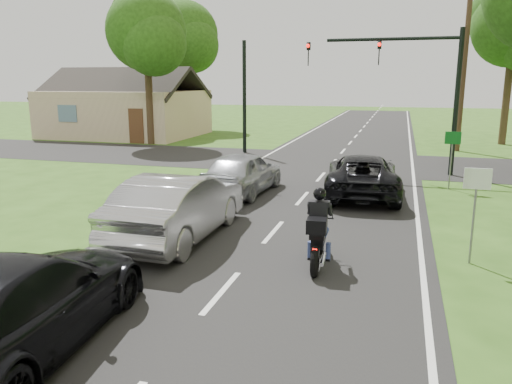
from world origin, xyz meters
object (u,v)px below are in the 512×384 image
at_px(traffic_signal, 411,75).
at_px(sign_white, 476,193).
at_px(utility_pole_far, 465,59).
at_px(sign_green, 452,146).
at_px(dark_suv, 362,175).
at_px(silver_sedan, 179,206).
at_px(dark_car_behind, 18,304).
at_px(silver_suv, 242,172).
at_px(motorcycle_rider, 318,235).

bearing_deg(traffic_signal, sign_white, -82.95).
xyz_separation_m(utility_pole_far, sign_green, (-1.30, -11.02, -3.49)).
distance_m(dark_suv, sign_white, 6.74).
relative_size(silver_sedan, dark_car_behind, 0.98).
bearing_deg(dark_car_behind, silver_suv, -95.42).
relative_size(sign_white, sign_green, 1.00).
height_order(motorcycle_rider, silver_suv, motorcycle_rider).
distance_m(motorcycle_rider, silver_sedan, 3.79).
height_order(utility_pole_far, sign_green, utility_pole_far).
height_order(silver_suv, dark_car_behind, silver_suv).
relative_size(silver_suv, sign_green, 2.09).
xyz_separation_m(silver_sedan, silver_suv, (-0.02, 5.31, -0.08)).
bearing_deg(sign_white, traffic_signal, 97.05).
relative_size(motorcycle_rider, sign_white, 0.95).
xyz_separation_m(dark_suv, silver_suv, (-4.07, -0.90, 0.04)).
height_order(motorcycle_rider, traffic_signal, traffic_signal).
height_order(dark_suv, silver_sedan, silver_sedan).
distance_m(motorcycle_rider, sign_green, 9.70).
distance_m(utility_pole_far, sign_green, 11.63).
distance_m(silver_sedan, silver_suv, 5.31).
relative_size(dark_car_behind, sign_green, 2.43).
xyz_separation_m(dark_suv, utility_pole_far, (4.31, 12.95, 4.36)).
xyz_separation_m(dark_car_behind, sign_green, (7.02, 13.75, 0.84)).
bearing_deg(silver_sedan, dark_suv, -122.75).
xyz_separation_m(motorcycle_rider, dark_suv, (0.37, 7.11, 0.04)).
relative_size(dark_suv, silver_sedan, 1.02).
relative_size(traffic_signal, sign_white, 3.00).
xyz_separation_m(motorcycle_rider, dark_car_behind, (-3.63, -4.71, 0.08)).
bearing_deg(dark_car_behind, utility_pole_far, -114.30).
bearing_deg(motorcycle_rider, silver_suv, 116.77).
xyz_separation_m(traffic_signal, sign_white, (1.36, -11.02, -2.54)).
xyz_separation_m(motorcycle_rider, traffic_signal, (1.82, 12.06, 3.45)).
bearing_deg(silver_suv, motorcycle_rider, 124.45).
relative_size(motorcycle_rider, silver_sedan, 0.40).
bearing_deg(traffic_signal, silver_sedan, -116.24).
xyz_separation_m(dark_suv, sign_white, (2.81, -6.07, 0.87)).
height_order(dark_suv, sign_white, sign_white).
bearing_deg(sign_green, sign_white, -91.43).
distance_m(silver_suv, dark_car_behind, 10.92).
relative_size(utility_pole_far, sign_white, 4.71).
distance_m(dark_car_behind, sign_green, 15.46).
xyz_separation_m(dark_suv, traffic_signal, (1.45, 4.95, 3.41)).
bearing_deg(dark_suv, silver_suv, 7.42).
height_order(silver_suv, sign_green, sign_green).
bearing_deg(dark_suv, sign_green, -152.37).
height_order(dark_suv, silver_suv, silver_suv).
distance_m(dark_suv, traffic_signal, 6.18).
height_order(motorcycle_rider, silver_sedan, motorcycle_rider).
relative_size(silver_sedan, sign_white, 2.38).
distance_m(dark_suv, dark_car_behind, 12.48).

